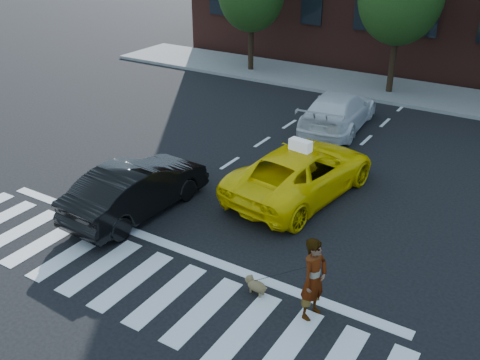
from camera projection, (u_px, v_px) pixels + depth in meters
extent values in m
plane|color=black|center=(132.00, 280.00, 12.26)|extent=(120.00, 120.00, 0.00)
cube|color=silver|center=(132.00, 280.00, 12.26)|extent=(13.00, 2.40, 0.01)
cube|color=silver|center=(176.00, 247.00, 13.48)|extent=(12.00, 0.30, 0.01)
cube|color=slate|center=(382.00, 88.00, 25.53)|extent=(30.00, 4.00, 0.15)
cylinder|color=black|center=(251.00, 41.00, 27.76)|extent=(0.28, 0.28, 3.25)
cylinder|color=black|center=(393.00, 56.00, 24.15)|extent=(0.28, 0.28, 3.55)
imported|color=#FFDB05|center=(302.00, 171.00, 15.75)|extent=(3.18, 5.64, 1.49)
imported|color=black|center=(137.00, 188.00, 14.78)|extent=(1.77, 4.56, 1.48)
imported|color=silver|center=(338.00, 111.00, 20.65)|extent=(2.51, 5.19, 1.46)
imported|color=#999999|center=(314.00, 279.00, 10.80)|extent=(0.57, 0.75, 1.86)
ellipsoid|color=#8B6846|center=(257.00, 286.00, 11.75)|extent=(0.50, 0.34, 0.26)
sphere|color=#8B6846|center=(249.00, 279.00, 11.86)|extent=(0.23, 0.23, 0.19)
sphere|color=#8B6846|center=(247.00, 279.00, 11.92)|extent=(0.11, 0.11, 0.09)
cylinder|color=#8B6846|center=(265.00, 288.00, 11.58)|extent=(0.14, 0.07, 0.11)
sphere|color=#8B6846|center=(251.00, 276.00, 11.87)|extent=(0.08, 0.08, 0.07)
sphere|color=#8B6846|center=(248.00, 279.00, 11.79)|extent=(0.08, 0.08, 0.07)
cylinder|color=#8B6846|center=(251.00, 290.00, 11.86)|extent=(0.06, 0.06, 0.12)
cylinder|color=#8B6846|center=(254.00, 288.00, 11.93)|extent=(0.06, 0.06, 0.12)
cylinder|color=#8B6846|center=(260.00, 295.00, 11.69)|extent=(0.06, 0.06, 0.12)
cylinder|color=#8B6846|center=(263.00, 293.00, 11.76)|extent=(0.06, 0.06, 0.12)
cube|color=white|center=(300.00, 145.00, 15.19)|extent=(0.68, 0.37, 0.32)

